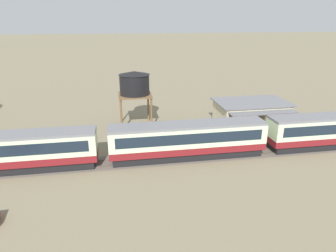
{
  "coord_description": "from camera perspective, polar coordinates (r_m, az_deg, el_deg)",
  "views": [
    {
      "loc": [
        -34.14,
        -31.86,
        15.4
      ],
      "look_at": [
        -28.52,
        0.71,
        3.44
      ],
      "focal_mm": 32.0,
      "sensor_mm": 36.0,
      "label": 1
    }
  ],
  "objects": [
    {
      "name": "passenger_train",
      "position": [
        34.56,
        4.25,
        -2.42
      ],
      "size": [
        95.18,
        3.08,
        4.17
      ],
      "color": "maroon",
      "rests_on": "ground_plane"
    },
    {
      "name": "railway_track",
      "position": [
        36.48,
        9.73,
        -5.37
      ],
      "size": [
        142.1,
        3.6,
        0.04
      ],
      "color": "#665B51",
      "rests_on": "ground_plane"
    },
    {
      "name": "station_building",
      "position": [
        46.09,
        15.47,
        2.23
      ],
      "size": [
        10.57,
        7.87,
        3.91
      ],
      "color": "beige",
      "rests_on": "ground_plane"
    },
    {
      "name": "water_tower",
      "position": [
        43.9,
        -6.4,
        7.95
      ],
      "size": [
        4.77,
        4.77,
        8.26
      ],
      "color": "brown",
      "rests_on": "ground_plane"
    }
  ]
}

